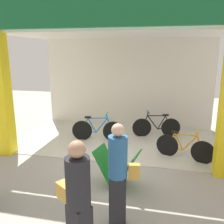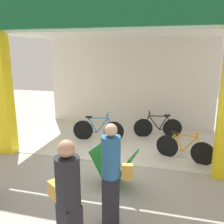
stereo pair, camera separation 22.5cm
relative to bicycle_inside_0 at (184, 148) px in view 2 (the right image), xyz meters
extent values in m
plane|color=#9E9991|center=(-2.01, -0.66, -0.34)|extent=(20.52, 20.52, 0.00)
cube|color=beige|center=(-2.01, 1.07, -0.33)|extent=(6.26, 3.45, 0.02)
cube|color=silver|center=(-2.01, 2.79, 1.32)|extent=(6.26, 0.12, 3.33)
cube|color=yellow|center=(-4.89, -0.66, 1.32)|extent=(0.50, 0.36, 3.33)
cube|color=#14592D|center=(-2.01, -0.81, 3.42)|extent=(6.46, 0.20, 0.86)
cube|color=silver|center=(-2.01, 1.07, 2.96)|extent=(6.26, 3.45, 0.06)
cylinder|color=black|center=(-0.44, 0.15, -0.04)|extent=(0.59, 0.23, 0.61)
cylinder|color=black|center=(0.45, -0.15, -0.04)|extent=(0.59, 0.23, 0.61)
cylinder|color=orange|center=(-0.23, 0.08, -0.06)|extent=(0.40, 0.16, 0.08)
cylinder|color=orange|center=(-0.15, 0.05, 0.14)|extent=(0.26, 0.12, 0.46)
cylinder|color=orange|center=(0.13, -0.04, 0.15)|extent=(0.36, 0.15, 0.48)
cylinder|color=orange|center=(0.01, 0.00, 0.37)|extent=(0.56, 0.22, 0.05)
cylinder|color=orange|center=(-0.34, 0.11, 0.16)|extent=(0.20, 0.09, 0.41)
cylinder|color=orange|center=(0.36, -0.12, 0.17)|extent=(0.18, 0.09, 0.42)
cylinder|color=orange|center=(0.28, -0.09, 0.43)|extent=(0.06, 0.05, 0.13)
cylinder|color=orange|center=(0.27, -0.09, 0.50)|extent=(0.16, 0.41, 0.03)
cube|color=black|center=(-0.26, 0.09, 0.39)|extent=(0.20, 0.15, 0.05)
cylinder|color=black|center=(-3.13, 0.80, -0.01)|extent=(0.65, 0.12, 0.65)
cylinder|color=black|center=(-2.14, 0.92, -0.01)|extent=(0.65, 0.12, 0.65)
cylinder|color=blue|center=(-2.90, 0.83, -0.04)|extent=(0.44, 0.09, 0.08)
cylinder|color=blue|center=(-2.81, 0.84, 0.17)|extent=(0.29, 0.07, 0.49)
cylinder|color=blue|center=(-2.50, 0.88, 0.18)|extent=(0.40, 0.08, 0.51)
cylinder|color=blue|center=(-2.63, 0.86, 0.42)|extent=(0.62, 0.11, 0.05)
cylinder|color=blue|center=(-3.02, 0.81, 0.20)|extent=(0.22, 0.06, 0.44)
cylinder|color=blue|center=(-2.24, 0.91, 0.20)|extent=(0.20, 0.06, 0.45)
cylinder|color=blue|center=(-2.33, 0.90, 0.49)|extent=(0.06, 0.04, 0.14)
cylinder|color=blue|center=(-2.34, 0.90, 0.55)|extent=(0.09, 0.45, 0.03)
cube|color=black|center=(-2.93, 0.83, 0.44)|extent=(0.21, 0.12, 0.05)
cylinder|color=black|center=(-0.33, 1.78, -0.02)|extent=(0.62, 0.18, 0.63)
cylinder|color=black|center=(-1.28, 1.55, -0.02)|extent=(0.62, 0.18, 0.63)
cylinder|color=black|center=(-0.55, 1.72, -0.05)|extent=(0.42, 0.13, 0.08)
cylinder|color=black|center=(-0.64, 1.70, 0.16)|extent=(0.28, 0.10, 0.47)
cylinder|color=black|center=(-0.93, 1.64, 0.17)|extent=(0.39, 0.12, 0.49)
cylinder|color=black|center=(-0.82, 1.66, 0.39)|extent=(0.60, 0.17, 0.05)
cylinder|color=black|center=(-0.43, 1.75, 0.18)|extent=(0.21, 0.08, 0.42)
cylinder|color=black|center=(-1.19, 1.58, 0.19)|extent=(0.19, 0.08, 0.44)
cylinder|color=black|center=(-1.10, 1.60, 0.47)|extent=(0.06, 0.05, 0.13)
cylinder|color=black|center=(-1.09, 1.60, 0.53)|extent=(0.13, 0.44, 0.03)
cube|color=black|center=(-0.52, 1.73, 0.42)|extent=(0.21, 0.14, 0.05)
cube|color=#197226|center=(-1.70, -1.59, 0.06)|extent=(0.57, 0.64, 0.81)
cube|color=#197226|center=(-1.26, -1.68, 0.06)|extent=(0.57, 0.64, 0.81)
cylinder|color=olive|center=(-1.48, -1.63, 0.46)|extent=(0.13, 0.56, 0.03)
cube|color=black|center=(-1.23, -2.86, 0.10)|extent=(0.31, 0.29, 0.89)
cylinder|color=#26598C|center=(-1.23, -2.86, 0.88)|extent=(0.35, 0.35, 0.67)
sphere|color=#D8AD8C|center=(-1.23, -2.86, 1.32)|extent=(0.20, 0.20, 0.20)
cube|color=#BF8C33|center=(-0.98, -2.81, 0.64)|extent=(0.19, 0.14, 0.25)
cylinder|color=black|center=(-1.58, -3.69, 0.87)|extent=(0.44, 0.44, 0.67)
sphere|color=tan|center=(-1.58, -3.69, 1.32)|extent=(0.22, 0.22, 0.22)
cube|color=#BF8C33|center=(-1.83, -3.52, 0.61)|extent=(0.30, 0.27, 0.22)
camera|label=1|loc=(-0.56, -6.28, 2.47)|focal=38.97mm
camera|label=2|loc=(-0.34, -6.23, 2.47)|focal=38.97mm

